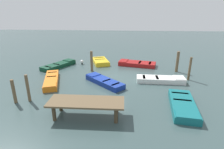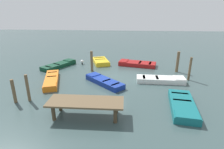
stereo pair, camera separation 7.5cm
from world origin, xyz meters
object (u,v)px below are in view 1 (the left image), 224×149
at_px(dock_segment, 86,103).
at_px(rowboat_red, 137,64).
at_px(rowboat_white, 161,79).
at_px(rowboat_teal, 183,105).
at_px(rowboat_blue, 104,81).
at_px(rowboat_yellow, 100,61).
at_px(mooring_piling_center, 177,62).
at_px(rowboat_orange, 52,80).
at_px(mooring_piling_far_right, 190,69).
at_px(mooring_piling_mid_left, 92,61).
at_px(marker_buoy, 82,62).
at_px(mooring_piling_far_left, 28,88).
at_px(rowboat_dark_green, 59,65).
at_px(mooring_piling_mid_right, 14,91).

xyz_separation_m(dock_segment, rowboat_red, (-3.32, -10.09, -0.60)).
xyz_separation_m(rowboat_white, rowboat_teal, (-0.55, 4.22, 0.00)).
xyz_separation_m(rowboat_blue, rowboat_yellow, (1.12, -5.95, 0.00)).
bearing_deg(mooring_piling_center, rowboat_orange, 18.04).
bearing_deg(rowboat_blue, mooring_piling_far_right, -125.00).
bearing_deg(mooring_piling_mid_left, marker_buoy, -56.17).
height_order(rowboat_white, marker_buoy, marker_buoy).
xyz_separation_m(rowboat_orange, rowboat_yellow, (-3.23, -5.97, 0.00)).
distance_m(rowboat_white, mooring_piling_far_left, 10.02).
distance_m(rowboat_yellow, mooring_piling_far_left, 9.85).
distance_m(rowboat_dark_green, mooring_piling_mid_left, 3.92).
relative_size(rowboat_orange, mooring_piling_center, 2.11).
relative_size(rowboat_white, rowboat_blue, 1.13).
height_order(dock_segment, rowboat_blue, dock_segment).
relative_size(rowboat_white, mooring_piling_center, 1.96).
height_order(dock_segment, mooring_piling_mid_left, mooring_piling_mid_left).
xyz_separation_m(rowboat_orange, rowboat_blue, (-4.35, -0.02, 0.00)).
bearing_deg(rowboat_yellow, mooring_piling_center, 53.75).
distance_m(dock_segment, mooring_piling_far_left, 4.36).
bearing_deg(rowboat_dark_green, mooring_piling_far_right, -74.44).
bearing_deg(dock_segment, mooring_piling_far_right, -141.07).
distance_m(mooring_piling_center, mooring_piling_far_left, 13.05).
height_order(rowboat_dark_green, rowboat_teal, same).
xyz_separation_m(rowboat_red, mooring_piling_far_left, (7.42, 8.61, 0.69)).
height_order(dock_segment, rowboat_teal, dock_segment).
bearing_deg(rowboat_white, dock_segment, -130.94).
bearing_deg(rowboat_teal, rowboat_red, -157.84).
distance_m(rowboat_red, marker_buoy, 6.00).
xyz_separation_m(mooring_piling_far_right, marker_buoy, (10.16, -3.98, -0.71)).
bearing_deg(rowboat_blue, rowboat_teal, -170.05).
distance_m(rowboat_orange, rowboat_dark_green, 4.30).
xyz_separation_m(rowboat_dark_green, rowboat_yellow, (-4.14, -1.77, 0.00)).
height_order(rowboat_yellow, mooring_piling_mid_left, mooring_piling_mid_left).
relative_size(rowboat_white, mooring_piling_far_left, 2.15).
distance_m(mooring_piling_center, mooring_piling_mid_left, 8.19).
bearing_deg(mooring_piling_center, rowboat_yellow, -17.24).
relative_size(dock_segment, rowboat_white, 1.06).
height_order(rowboat_orange, marker_buoy, marker_buoy).
height_order(rowboat_orange, rowboat_blue, same).
bearing_deg(mooring_piling_center, mooring_piling_mid_right, 30.79).
bearing_deg(mooring_piling_far_left, rowboat_orange, -92.88).
height_order(rowboat_teal, marker_buoy, marker_buoy).
bearing_deg(rowboat_yellow, rowboat_orange, -47.45).
bearing_deg(mooring_piling_mid_left, rowboat_blue, 116.61).
height_order(mooring_piling_mid_right, mooring_piling_mid_left, mooring_piling_mid_left).
xyz_separation_m(rowboat_white, rowboat_orange, (8.98, 0.78, -0.00)).
xyz_separation_m(mooring_piling_mid_right, marker_buoy, (-2.20, -8.96, -0.50)).
xyz_separation_m(rowboat_dark_green, rowboat_teal, (-10.44, 7.63, 0.00)).
relative_size(dock_segment, mooring_piling_mid_right, 2.63).
xyz_separation_m(rowboat_blue, mooring_piling_mid_left, (1.56, -3.12, 0.78)).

